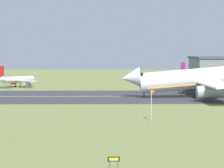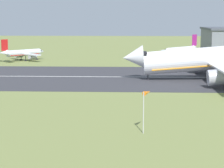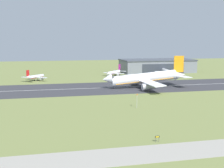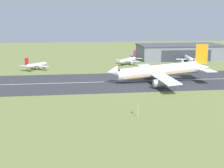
{
  "view_description": "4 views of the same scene",
  "coord_description": "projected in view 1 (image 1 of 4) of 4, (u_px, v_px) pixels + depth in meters",
  "views": [
    {
      "loc": [
        -18.54,
        -30.19,
        13.06
      ],
      "look_at": [
        -16.95,
        78.38,
        6.62
      ],
      "focal_mm": 85.0,
      "sensor_mm": 36.0,
      "label": 1
    },
    {
      "loc": [
        -11.28,
        10.8,
        16.13
      ],
      "look_at": [
        -14.46,
        81.53,
        5.18
      ],
      "focal_mm": 70.0,
      "sensor_mm": 36.0,
      "label": 2
    },
    {
      "loc": [
        -49.07,
        -51.81,
        28.22
      ],
      "look_at": [
        -16.37,
        86.52,
        8.1
      ],
      "focal_mm": 50.0,
      "sensor_mm": 36.0,
      "label": 3
    },
    {
      "loc": [
        -30.68,
        -23.9,
        31.76
      ],
      "look_at": [
        -16.23,
        83.35,
        8.44
      ],
      "focal_mm": 50.0,
      "sensor_mm": 36.0,
      "label": 4
    }
  ],
  "objects": [
    {
      "name": "windsock_pole",
      "position": [
        153.0,
        93.0,
        101.63
      ],
      "size": [
        1.48,
        2.21,
        5.93
      ],
      "color": "#B7B7BC",
      "rests_on": "ground_plane"
    },
    {
      "name": "runway_strip",
      "position": [
        166.0,
        96.0,
        158.25
      ],
      "size": [
        395.59,
        47.6,
        0.06
      ],
      "primitive_type": "cube",
      "color": "#333338",
      "rests_on": "ground_plane"
    },
    {
      "name": "ground_plane",
      "position": [
        208.0,
        126.0,
        94.72
      ],
      "size": [
        635.59,
        635.59,
        0.0
      ],
      "primitive_type": "plane",
      "color": "olive"
    },
    {
      "name": "airplane_parked_centre",
      "position": [
        18.0,
        80.0,
        199.43
      ],
      "size": [
        17.39,
        17.94,
        8.16
      ],
      "color": "silver",
      "rests_on": "ground_plane"
    },
    {
      "name": "runway_centreline",
      "position": [
        166.0,
        96.0,
        158.25
      ],
      "size": [
        356.03,
        0.7,
        0.01
      ],
      "primitive_type": "cube",
      "color": "silver",
      "rests_on": "runway_strip"
    },
    {
      "name": "runway_sign",
      "position": [
        114.0,
        161.0,
        57.63
      ],
      "size": [
        1.32,
        0.14,
        1.75
      ],
      "color": "#4C4C51",
      "rests_on": "ground_plane"
    },
    {
      "name": "airplane_landing",
      "position": [
        210.0,
        78.0,
        153.55
      ],
      "size": [
        52.6,
        56.25,
        18.7
      ],
      "color": "white",
      "rests_on": "ground_plane"
    },
    {
      "name": "airplane_parked_east",
      "position": [
        170.0,
        78.0,
        214.11
      ],
      "size": [
        19.48,
        20.43,
        8.98
      ],
      "color": "silver",
      "rests_on": "ground_plane"
    }
  ]
}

